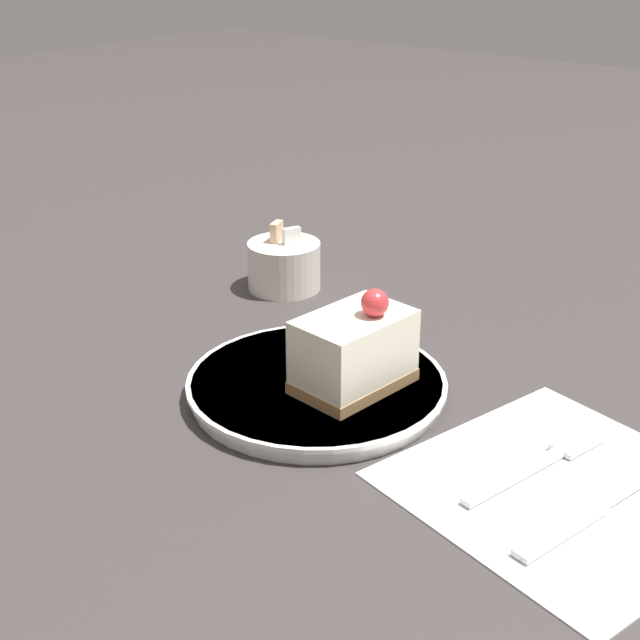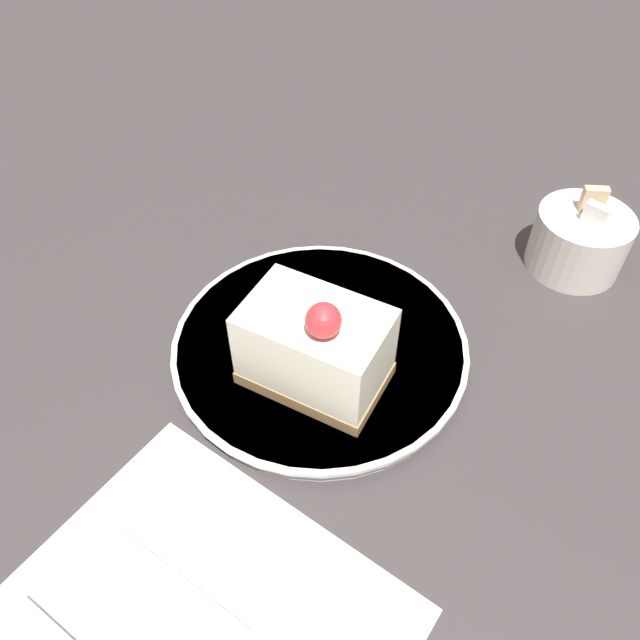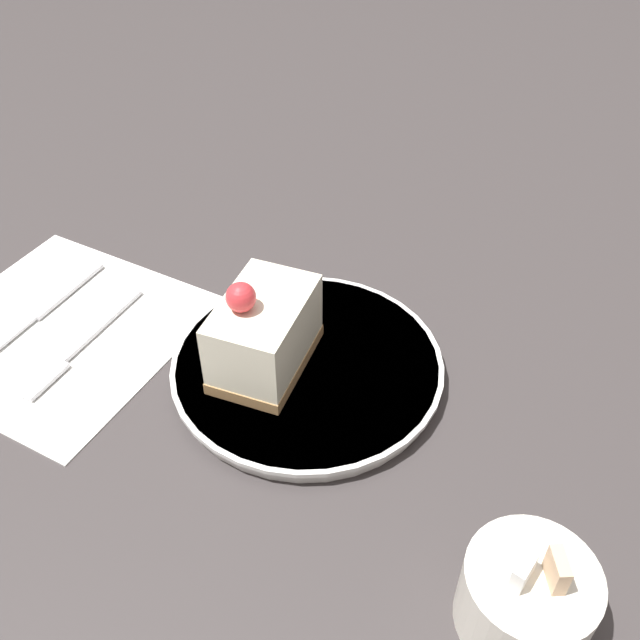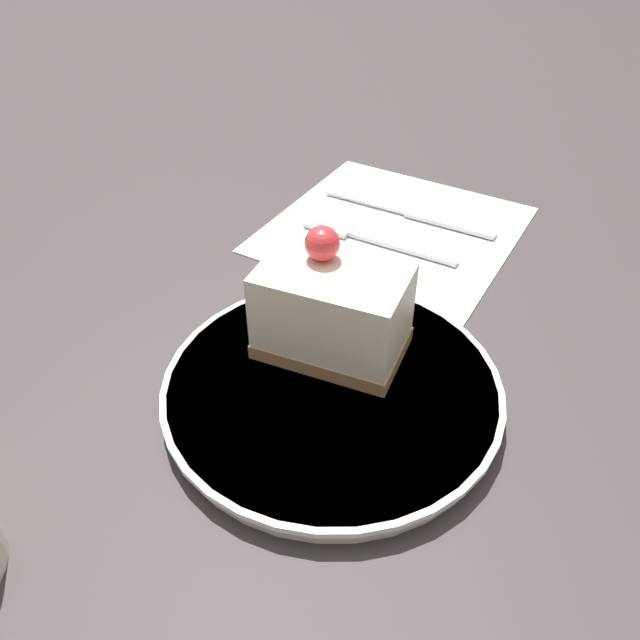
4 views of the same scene
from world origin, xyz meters
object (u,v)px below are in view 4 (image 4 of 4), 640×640
plate (332,389)px  fork (366,236)px  cake_slice (332,310)px  knife (423,216)px

plate → fork: bearing=6.9°
cake_slice → plate: bearing=-157.5°
fork → knife: same height
cake_slice → knife: (0.22, -0.03, -0.05)m
fork → plate: bearing=-160.3°
cake_slice → fork: cake_slice is taller
plate → knife: 0.26m
fork → cake_slice: bearing=-162.1°
cake_slice → fork: (0.17, 0.02, -0.05)m
knife → plate: bearing=-171.7°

